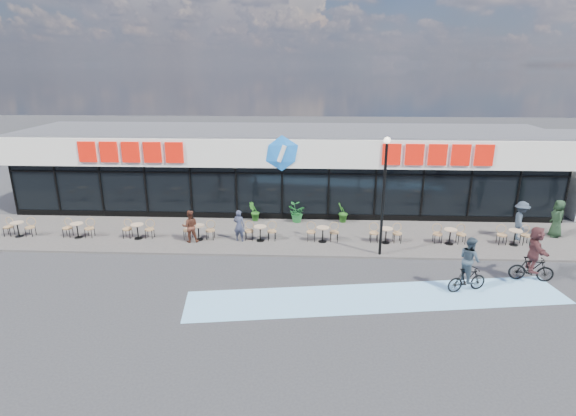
% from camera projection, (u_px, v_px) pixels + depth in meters
% --- Properties ---
extents(ground, '(120.00, 120.00, 0.00)m').
position_uv_depth(ground, '(272.00, 277.00, 18.13)').
color(ground, '#28282B').
rests_on(ground, ground).
extents(sidewalk, '(44.00, 5.00, 0.10)m').
position_uv_depth(sidewalk, '(280.00, 236.00, 22.40)').
color(sidewalk, '#504A47').
rests_on(sidewalk, ground).
extents(bike_lane, '(14.17, 4.13, 0.01)m').
position_uv_depth(bike_lane, '(377.00, 298.00, 16.53)').
color(bike_lane, '#73AFDB').
rests_on(bike_lane, ground).
extents(building, '(30.60, 6.57, 4.75)m').
position_uv_depth(building, '(285.00, 167.00, 26.87)').
color(building, black).
rests_on(building, ground).
extents(lamp_post, '(0.28, 0.28, 5.25)m').
position_uv_depth(lamp_post, '(384.00, 187.00, 19.14)').
color(lamp_post, black).
rests_on(lamp_post, sidewalk).
extents(bistro_set_0, '(1.54, 0.62, 0.90)m').
position_uv_depth(bistro_set_0, '(19.00, 227.00, 22.12)').
color(bistro_set_0, tan).
rests_on(bistro_set_0, sidewalk).
extents(bistro_set_1, '(1.54, 0.62, 0.90)m').
position_uv_depth(bistro_set_1, '(78.00, 228.00, 21.98)').
color(bistro_set_1, tan).
rests_on(bistro_set_1, sidewalk).
extents(bistro_set_2, '(1.54, 0.62, 0.90)m').
position_uv_depth(bistro_set_2, '(138.00, 229.00, 21.85)').
color(bistro_set_2, tan).
rests_on(bistro_set_2, sidewalk).
extents(bistro_set_3, '(1.54, 0.62, 0.90)m').
position_uv_depth(bistro_set_3, '(199.00, 230.00, 21.72)').
color(bistro_set_3, tan).
rests_on(bistro_set_3, sidewalk).
extents(bistro_set_4, '(1.54, 0.62, 0.90)m').
position_uv_depth(bistro_set_4, '(260.00, 231.00, 21.59)').
color(bistro_set_4, tan).
rests_on(bistro_set_4, sidewalk).
extents(bistro_set_5, '(1.54, 0.62, 0.90)m').
position_uv_depth(bistro_set_5, '(323.00, 232.00, 21.46)').
color(bistro_set_5, tan).
rests_on(bistro_set_5, sidewalk).
extents(bistro_set_6, '(1.54, 0.62, 0.90)m').
position_uv_depth(bistro_set_6, '(386.00, 233.00, 21.33)').
color(bistro_set_6, tan).
rests_on(bistro_set_6, sidewalk).
extents(bistro_set_7, '(1.54, 0.62, 0.90)m').
position_uv_depth(bistro_set_7, '(449.00, 234.00, 21.20)').
color(bistro_set_7, tan).
rests_on(bistro_set_7, sidewalk).
extents(bistro_set_8, '(1.54, 0.62, 0.90)m').
position_uv_depth(bistro_set_8, '(514.00, 235.00, 21.07)').
color(bistro_set_8, tan).
rests_on(bistro_set_8, sidewalk).
extents(potted_plant_left, '(0.74, 0.72, 1.05)m').
position_uv_depth(potted_plant_left, '(254.00, 212.00, 24.25)').
color(potted_plant_left, '#235B1A').
rests_on(potted_plant_left, sidewalk).
extents(potted_plant_mid, '(1.09, 1.01, 1.03)m').
position_uv_depth(potted_plant_mid, '(296.00, 213.00, 24.07)').
color(potted_plant_mid, '#1D6629').
rests_on(potted_plant_mid, sidewalk).
extents(potted_plant_right, '(0.76, 0.78, 1.10)m').
position_uv_depth(potted_plant_right, '(342.00, 213.00, 24.00)').
color(potted_plant_right, '#245A19').
rests_on(potted_plant_right, sidewalk).
extents(patron_left, '(0.64, 0.49, 1.55)m').
position_uv_depth(patron_left, '(239.00, 226.00, 21.39)').
color(patron_left, '#2D3246').
rests_on(patron_left, sidewalk).
extents(patron_right, '(0.88, 0.75, 1.58)m').
position_uv_depth(patron_right, '(190.00, 226.00, 21.29)').
color(patron_right, '#472419').
rests_on(patron_right, sidewalk).
extents(pedestrian_a, '(0.71, 0.98, 1.87)m').
position_uv_depth(pedestrian_a, '(557.00, 218.00, 21.91)').
color(pedestrian_a, black).
rests_on(pedestrian_a, sidewalk).
extents(pedestrian_b, '(0.99, 1.37, 1.91)m').
position_uv_depth(pedestrian_b, '(521.00, 221.00, 21.53)').
color(pedestrian_b, '#28333E').
rests_on(pedestrian_b, sidewalk).
extents(cyclist_a, '(1.66, 1.00, 2.18)m').
position_uv_depth(cyclist_a, '(468.00, 268.00, 16.73)').
color(cyclist_a, black).
rests_on(cyclist_a, ground).
extents(cyclist_b, '(1.73, 1.76, 2.28)m').
position_uv_depth(cyclist_b, '(534.00, 255.00, 17.52)').
color(cyclist_b, black).
rests_on(cyclist_b, ground).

